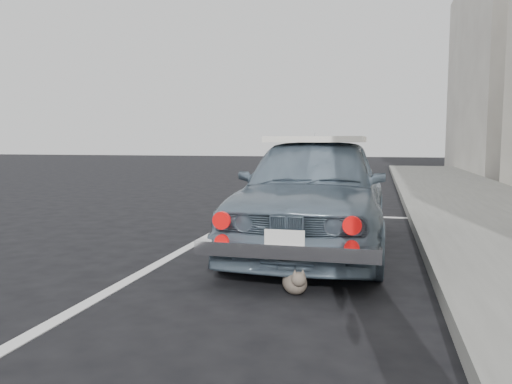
# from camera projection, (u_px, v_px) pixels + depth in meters

# --- Properties ---
(building_far) EXTENTS (3.50, 10.00, 8.00)m
(building_far) POSITION_uv_depth(u_px,v_px,m) (511.00, 73.00, 19.86)
(building_far) COLOR #B7B0A6
(building_far) RESTS_ON ground
(pline_front) EXTENTS (3.00, 0.12, 0.01)m
(pline_front) POSITION_uv_depth(u_px,v_px,m) (329.00, 215.00, 8.61)
(pline_front) COLOR silver
(pline_front) RESTS_ON ground
(pline_side) EXTENTS (0.12, 7.00, 0.01)m
(pline_side) POSITION_uv_depth(u_px,v_px,m) (173.00, 256.00, 5.57)
(pline_side) COLOR silver
(pline_side) RESTS_ON ground
(retro_coupe) EXTENTS (1.64, 4.06, 1.38)m
(retro_coupe) POSITION_uv_depth(u_px,v_px,m) (315.00, 190.00, 5.97)
(retro_coupe) COLOR slate
(retro_coupe) RESTS_ON ground
(cat) EXTENTS (0.31, 0.44, 0.25)m
(cat) POSITION_uv_depth(u_px,v_px,m) (295.00, 281.00, 4.18)
(cat) COLOR brown
(cat) RESTS_ON ground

